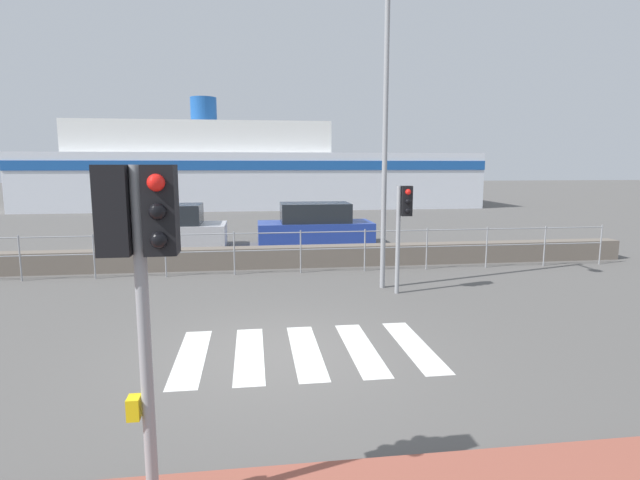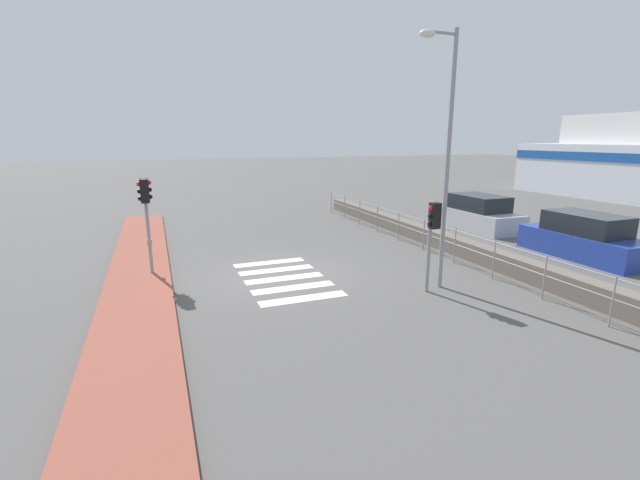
{
  "view_description": "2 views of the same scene",
  "coord_description": "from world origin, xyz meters",
  "px_view_note": "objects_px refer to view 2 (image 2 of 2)",
  "views": [
    {
      "loc": [
        -0.39,
        -7.61,
        2.97
      ],
      "look_at": [
        0.92,
        2.0,
        1.5
      ],
      "focal_mm": 28.0,
      "sensor_mm": 36.0,
      "label": 1
    },
    {
      "loc": [
        12.28,
        -3.41,
        4.12
      ],
      "look_at": [
        0.83,
        1.0,
        1.2
      ],
      "focal_mm": 24.0,
      "sensor_mm": 36.0,
      "label": 2
    }
  ],
  "objects_px": {
    "streetlamp": "(444,137)",
    "parked_car_silver": "(478,214)",
    "parked_car_blue": "(584,239)",
    "traffic_light_far": "(432,227)",
    "traffic_light_near": "(146,201)"
  },
  "relations": [
    {
      "from": "streetlamp",
      "to": "parked_car_silver",
      "type": "relative_size",
      "value": 1.61
    },
    {
      "from": "streetlamp",
      "to": "parked_car_silver",
      "type": "bearing_deg",
      "value": 132.07
    },
    {
      "from": "streetlamp",
      "to": "parked_car_silver",
      "type": "distance_m",
      "value": 9.88
    },
    {
      "from": "traffic_light_near",
      "to": "parked_car_blue",
      "type": "bearing_deg",
      "value": 77.58
    },
    {
      "from": "traffic_light_near",
      "to": "parked_car_blue",
      "type": "height_order",
      "value": "traffic_light_near"
    },
    {
      "from": "streetlamp",
      "to": "parked_car_blue",
      "type": "bearing_deg",
      "value": 96.73
    },
    {
      "from": "parked_car_silver",
      "to": "traffic_light_near",
      "type": "bearing_deg",
      "value": -81.14
    },
    {
      "from": "traffic_light_near",
      "to": "traffic_light_far",
      "type": "distance_m",
      "value": 8.26
    },
    {
      "from": "traffic_light_far",
      "to": "streetlamp",
      "type": "distance_m",
      "value": 2.38
    },
    {
      "from": "traffic_light_far",
      "to": "parked_car_blue",
      "type": "xyz_separation_m",
      "value": [
        -1.12,
        7.26,
        -1.16
      ]
    },
    {
      "from": "parked_car_blue",
      "to": "parked_car_silver",
      "type": "bearing_deg",
      "value": -180.0
    },
    {
      "from": "traffic_light_far",
      "to": "parked_car_silver",
      "type": "relative_size",
      "value": 0.59
    },
    {
      "from": "traffic_light_near",
      "to": "streetlamp",
      "type": "distance_m",
      "value": 8.64
    },
    {
      "from": "traffic_light_far",
      "to": "parked_car_silver",
      "type": "xyz_separation_m",
      "value": [
        -6.5,
        7.26,
        -1.17
      ]
    },
    {
      "from": "parked_car_silver",
      "to": "traffic_light_far",
      "type": "bearing_deg",
      "value": -48.17
    }
  ]
}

